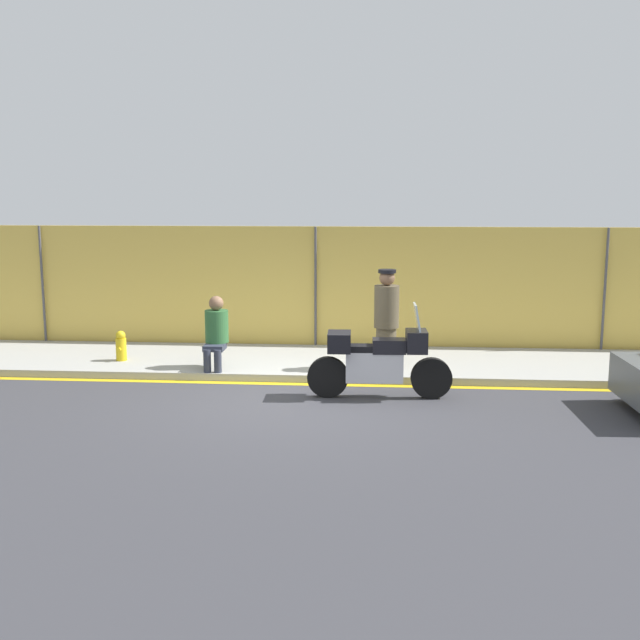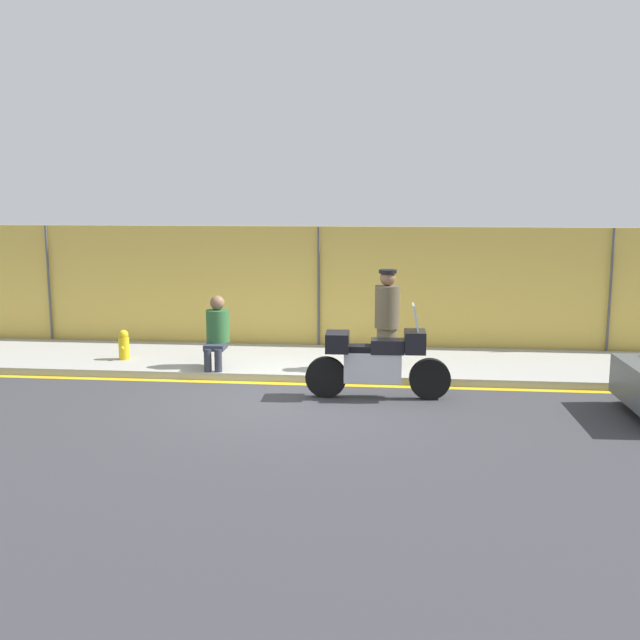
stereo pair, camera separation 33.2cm
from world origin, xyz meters
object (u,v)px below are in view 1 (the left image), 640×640
at_px(motorcycle, 378,360).
at_px(person_seated_on_curb, 216,329).
at_px(fire_hydrant, 121,346).
at_px(officer_standing, 386,319).

xyz_separation_m(motorcycle, person_seated_on_curb, (-2.85, 1.27, 0.22)).
bearing_deg(person_seated_on_curb, fire_hydrant, 166.60).
height_order(motorcycle, fire_hydrant, motorcycle).
height_order(motorcycle, officer_standing, officer_standing).
xyz_separation_m(officer_standing, person_seated_on_curb, (-2.99, -0.19, -0.19)).
height_order(motorcycle, person_seated_on_curb, motorcycle).
bearing_deg(officer_standing, person_seated_on_curb, -176.44).
relative_size(officer_standing, person_seated_on_curb, 1.37).
bearing_deg(motorcycle, fire_hydrant, 158.21).
bearing_deg(fire_hydrant, officer_standing, -3.10).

